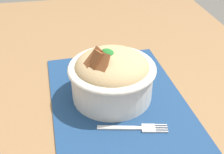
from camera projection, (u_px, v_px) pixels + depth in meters
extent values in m
cube|color=olive|center=(119.00, 109.00, 0.63)|extent=(1.36, 0.85, 0.03)
cylinder|color=brown|center=(10.00, 92.00, 1.29)|extent=(0.04, 0.04, 0.71)
cylinder|color=brown|center=(165.00, 75.00, 1.40)|extent=(0.04, 0.04, 0.71)
cube|color=navy|center=(120.00, 101.00, 0.63)|extent=(0.42, 0.30, 0.00)
cylinder|color=silver|center=(112.00, 81.00, 0.62)|extent=(0.17, 0.17, 0.08)
torus|color=silver|center=(112.00, 68.00, 0.60)|extent=(0.19, 0.19, 0.01)
ellipsoid|color=tan|center=(112.00, 68.00, 0.60)|extent=(0.17, 0.17, 0.07)
sphere|color=#216B29|center=(107.00, 58.00, 0.59)|extent=(0.04, 0.04, 0.04)
cylinder|color=orange|center=(128.00, 68.00, 0.57)|extent=(0.02, 0.03, 0.01)
cylinder|color=orange|center=(119.00, 69.00, 0.57)|extent=(0.02, 0.04, 0.01)
cylinder|color=orange|center=(123.00, 55.00, 0.61)|extent=(0.03, 0.02, 0.01)
cube|color=brown|center=(91.00, 60.00, 0.57)|extent=(0.03, 0.05, 0.05)
cube|color=brown|center=(94.00, 63.00, 0.56)|extent=(0.03, 0.04, 0.05)
cube|color=brown|center=(98.00, 65.00, 0.56)|extent=(0.04, 0.04, 0.04)
cube|color=brown|center=(102.00, 67.00, 0.55)|extent=(0.04, 0.04, 0.04)
cube|color=#B4B4B4|center=(116.00, 128.00, 0.56)|extent=(0.02, 0.07, 0.00)
cube|color=#B4B4B4|center=(139.00, 128.00, 0.56)|extent=(0.01, 0.01, 0.00)
cube|color=#B4B4B4|center=(148.00, 128.00, 0.56)|extent=(0.03, 0.03, 0.00)
cube|color=#B4B4B4|center=(162.00, 132.00, 0.55)|extent=(0.01, 0.02, 0.00)
cube|color=#B4B4B4|center=(162.00, 130.00, 0.55)|extent=(0.01, 0.02, 0.00)
cube|color=#B4B4B4|center=(161.00, 127.00, 0.56)|extent=(0.01, 0.02, 0.00)
cube|color=#B4B4B4|center=(161.00, 125.00, 0.56)|extent=(0.01, 0.02, 0.00)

